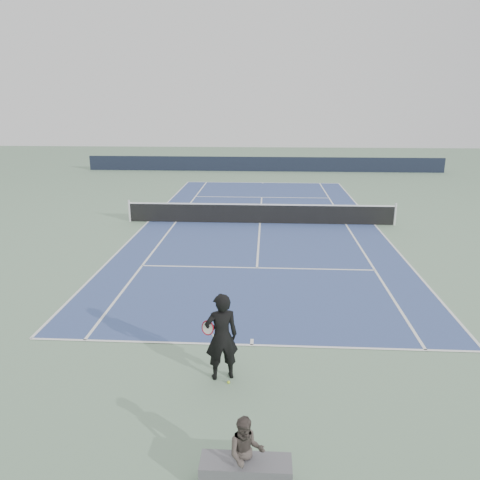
# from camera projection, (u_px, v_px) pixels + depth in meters

# --- Properties ---
(ground) EXTENTS (80.00, 80.00, 0.00)m
(ground) POSITION_uv_depth(u_px,v_px,m) (260.00, 223.00, 22.65)
(ground) COLOR gray
(court_surface) EXTENTS (10.97, 23.77, 0.01)m
(court_surface) POSITION_uv_depth(u_px,v_px,m) (260.00, 223.00, 22.64)
(court_surface) COLOR #35487E
(court_surface) RESTS_ON ground
(tennis_net) EXTENTS (12.90, 0.10, 1.07)m
(tennis_net) POSITION_uv_depth(u_px,v_px,m) (260.00, 213.00, 22.50)
(tennis_net) COLOR silver
(tennis_net) RESTS_ON ground
(windscreen_far) EXTENTS (30.00, 0.25, 1.20)m
(windscreen_far) POSITION_uv_depth(u_px,v_px,m) (264.00, 164.00, 39.60)
(windscreen_far) COLOR black
(windscreen_far) RESTS_ON ground
(tennis_player) EXTENTS (0.87, 0.71, 1.92)m
(tennis_player) POSITION_uv_depth(u_px,v_px,m) (221.00, 337.00, 9.70)
(tennis_player) COLOR black
(tennis_player) RESTS_ON ground
(tennis_ball) EXTENTS (0.06, 0.06, 0.06)m
(tennis_ball) POSITION_uv_depth(u_px,v_px,m) (229.00, 382.00, 9.74)
(tennis_ball) COLOR #C0D92C
(tennis_ball) RESTS_ON ground
(spectator_bench) EXTENTS (1.43, 0.62, 1.19)m
(spectator_bench) POSITION_uv_depth(u_px,v_px,m) (246.00, 462.00, 7.04)
(spectator_bench) COLOR #59585D
(spectator_bench) RESTS_ON ground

